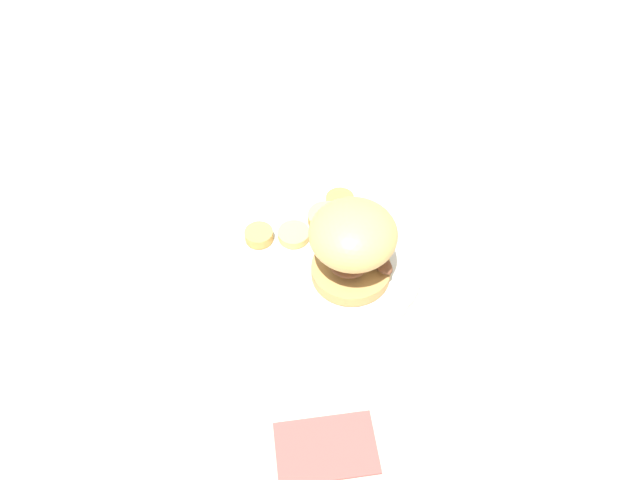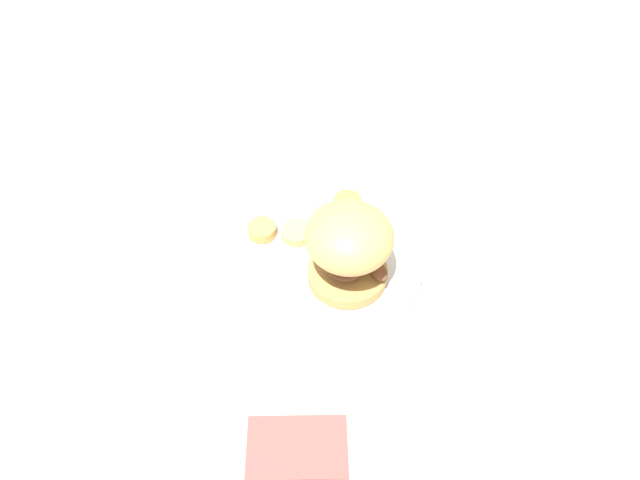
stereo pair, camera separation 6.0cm
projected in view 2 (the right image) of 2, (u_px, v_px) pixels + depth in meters
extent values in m
plane|color=#B2A899|center=(320.00, 262.00, 0.79)|extent=(4.00, 4.00, 0.00)
cylinder|color=silver|center=(320.00, 258.00, 0.79)|extent=(0.26, 0.26, 0.02)
torus|color=silver|center=(320.00, 254.00, 0.78)|extent=(0.26, 0.26, 0.01)
cylinder|color=tan|center=(347.00, 273.00, 0.75)|extent=(0.10, 0.10, 0.02)
ellipsoid|color=brown|center=(348.00, 263.00, 0.73)|extent=(0.06, 0.05, 0.02)
ellipsoid|color=#563323|center=(348.00, 261.00, 0.73)|extent=(0.06, 0.06, 0.02)
ellipsoid|color=#563323|center=(343.00, 239.00, 0.75)|extent=(0.03, 0.04, 0.02)
ellipsoid|color=#563323|center=(356.00, 239.00, 0.76)|extent=(0.06, 0.06, 0.02)
ellipsoid|color=brown|center=(344.00, 266.00, 0.73)|extent=(0.06, 0.06, 0.01)
ellipsoid|color=brown|center=(378.00, 270.00, 0.73)|extent=(0.03, 0.02, 0.02)
ellipsoid|color=tan|center=(349.00, 237.00, 0.70)|extent=(0.10, 0.10, 0.06)
cylinder|color=#BC8942|center=(348.00, 203.00, 0.83)|extent=(0.04, 0.04, 0.01)
cylinder|color=tan|center=(262.00, 230.00, 0.80)|extent=(0.04, 0.04, 0.01)
cylinder|color=#DBB766|center=(331.00, 219.00, 0.81)|extent=(0.05, 0.05, 0.01)
cylinder|color=#DBB766|center=(297.00, 232.00, 0.80)|extent=(0.04, 0.04, 0.01)
cube|color=silver|center=(384.00, 162.00, 0.91)|extent=(0.08, 0.09, 0.00)
cube|color=silver|center=(336.00, 146.00, 0.94)|extent=(0.05, 0.05, 0.00)
cube|color=#B24C47|center=(297.00, 446.00, 0.64)|extent=(0.09, 0.12, 0.01)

